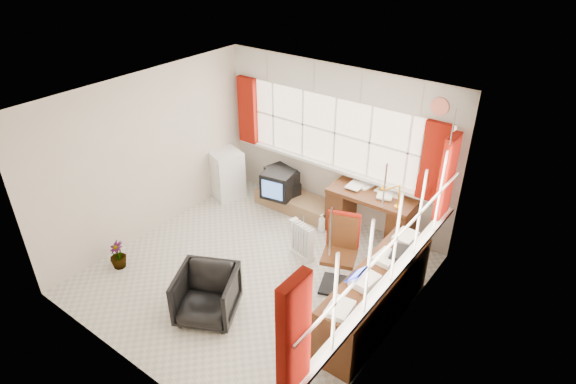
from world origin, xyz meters
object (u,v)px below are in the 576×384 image
at_px(credenza, 375,296).
at_px(crt_tv, 279,184).
at_px(desk_lamp, 399,191).
at_px(tv_bench, 296,203).
at_px(task_chair, 341,248).
at_px(mini_fridge, 226,174).
at_px(radiator, 302,244).
at_px(office_chair, 207,295).
at_px(desk, 372,212).

relative_size(credenza, crt_tv, 3.59).
xyz_separation_m(desk_lamp, tv_bench, (-1.83, 0.08, -0.89)).
bearing_deg(task_chair, credenza, -27.06).
bearing_deg(mini_fridge, crt_tv, 10.43).
bearing_deg(credenza, crt_tv, 151.54).
xyz_separation_m(task_chair, crt_tv, (-1.81, 1.00, -0.09)).
distance_m(desk_lamp, crt_tv, 2.14).
bearing_deg(desk_lamp, tv_bench, 177.42).
height_order(radiator, tv_bench, radiator).
height_order(task_chair, crt_tv, task_chair).
distance_m(task_chair, radiator, 0.80).
height_order(tv_bench, mini_fridge, mini_fridge).
distance_m(crt_tv, mini_fridge, 1.03).
bearing_deg(tv_bench, credenza, -33.70).
xyz_separation_m(office_chair, tv_bench, (-0.60, 2.67, -0.20)).
bearing_deg(office_chair, desk_lamp, 37.88).
bearing_deg(credenza, desk, 119.51).
bearing_deg(task_chair, tv_bench, 143.59).
bearing_deg(radiator, desk_lamp, 43.48).
bearing_deg(tv_bench, task_chair, -36.41).
distance_m(office_chair, crt_tv, 2.66).
bearing_deg(radiator, credenza, -19.73).
xyz_separation_m(task_chair, office_chair, (-0.97, -1.51, -0.23)).
distance_m(credenza, tv_bench, 2.75).
bearing_deg(crt_tv, office_chair, -71.64).
relative_size(task_chair, crt_tv, 1.89).
xyz_separation_m(desk_lamp, task_chair, (-0.26, -1.08, -0.46)).
distance_m(radiator, crt_tv, 1.41).
height_order(task_chair, tv_bench, task_chair).
relative_size(credenza, tv_bench, 1.43).
height_order(task_chair, office_chair, task_chair).
distance_m(office_chair, radiator, 1.69).
height_order(desk_lamp, mini_fridge, desk_lamp).
bearing_deg(desk_lamp, crt_tv, -177.97).
relative_size(desk, task_chair, 1.26).
bearing_deg(crt_tv, tv_bench, 33.23).
bearing_deg(office_chair, tv_bench, 75.98).
bearing_deg(crt_tv, desk, 8.33).
xyz_separation_m(radiator, crt_tv, (-1.09, 0.85, 0.24)).
height_order(office_chair, credenza, credenza).
bearing_deg(desk, credenza, -60.49).
bearing_deg(mini_fridge, desk_lamp, 4.81).
distance_m(desk_lamp, radiator, 1.56).
bearing_deg(radiator, tv_bench, 130.27).
bearing_deg(office_chair, crt_tv, 81.74).
relative_size(office_chair, radiator, 1.29).
relative_size(tv_bench, mini_fridge, 1.66).
bearing_deg(crt_tv, mini_fridge, -169.57).
relative_size(desk_lamp, credenza, 0.19).
bearing_deg(crt_tv, task_chair, -29.00).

